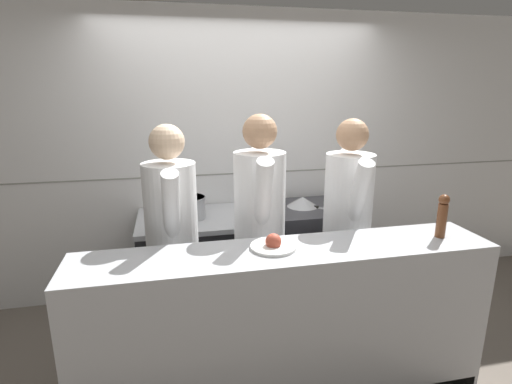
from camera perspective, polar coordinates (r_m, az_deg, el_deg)
name	(u,v)px	position (r m, az deg, el deg)	size (l,w,h in m)	color
ground_plane	(274,372)	(3.08, 2.57, -24.28)	(14.00, 14.00, 0.00)	#6B6056
wall_back_tiled	(239,157)	(3.74, -2.44, 5.04)	(8.00, 0.06, 2.60)	white
oven_range	(194,265)	(3.57, -8.86, -10.24)	(0.91, 0.71, 0.87)	#232326
prep_counter	(301,254)	(3.73, 6.40, -8.81)	(0.92, 0.65, 0.90)	#38383D
pass_counter	(286,326)	(2.61, 4.38, -18.60)	(2.52, 0.45, 1.02)	#B7BABF
stock_pot	(190,207)	(3.37, -9.36, -2.10)	(0.26, 0.26, 0.18)	#B7BABF
mixing_bowl_steel	(303,202)	(3.59, 6.67, -1.37)	(0.28, 0.28, 0.09)	#B7BABF
chefs_knife	(323,208)	(3.56, 9.57, -2.28)	(0.32, 0.23, 0.02)	#B7BABF
plated_dish_main	(273,245)	(2.38, 2.49, -7.52)	(0.27, 0.27, 0.10)	white
pepper_mill	(442,215)	(2.76, 25.07, -2.99)	(0.07, 0.07, 0.28)	brown
chef_head_cook	(172,238)	(2.77, -11.86, -6.38)	(0.36, 0.75, 1.72)	black
chef_sous	(260,226)	(2.85, 0.51, -4.82)	(0.40, 0.78, 1.77)	black
chef_line	(347,222)	(3.05, 12.84, -4.26)	(0.40, 0.76, 1.73)	black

